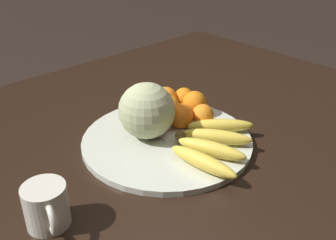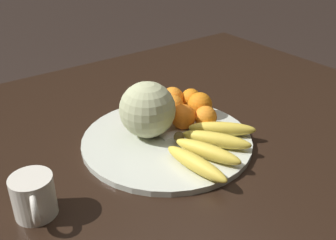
{
  "view_description": "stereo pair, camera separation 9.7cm",
  "coord_description": "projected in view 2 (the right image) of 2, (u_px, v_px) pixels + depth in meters",
  "views": [
    {
      "loc": [
        -0.57,
        -0.66,
        1.24
      ],
      "look_at": [
        0.0,
        -0.04,
        0.78
      ],
      "focal_mm": 42.0,
      "sensor_mm": 36.0,
      "label": 1
    },
    {
      "loc": [
        -0.5,
        -0.73,
        1.24
      ],
      "look_at": [
        0.0,
        -0.04,
        0.78
      ],
      "focal_mm": 42.0,
      "sensor_mm": 36.0,
      "label": 2
    }
  ],
  "objects": [
    {
      "name": "kitchen_table",
      "position": [
        157.0,
        159.0,
        1.06
      ],
      "size": [
        1.61,
        1.19,
        0.72
      ],
      "color": "black",
      "rests_on": "ground_plane"
    },
    {
      "name": "fruit_bowl",
      "position": [
        168.0,
        140.0,
        0.99
      ],
      "size": [
        0.43,
        0.43,
        0.01
      ],
      "color": "beige",
      "rests_on": "kitchen_table"
    },
    {
      "name": "melon",
      "position": [
        147.0,
        110.0,
        0.97
      ],
      "size": [
        0.14,
        0.14,
        0.14
      ],
      "color": "#B2B789",
      "rests_on": "fruit_bowl"
    },
    {
      "name": "banana_bunch",
      "position": [
        210.0,
        145.0,
        0.92
      ],
      "size": [
        0.25,
        0.24,
        0.04
      ],
      "rotation": [
        0.0,
        0.0,
        5.19
      ],
      "color": "#473819",
      "rests_on": "fruit_bowl"
    },
    {
      "name": "orange_front_left",
      "position": [
        172.0,
        107.0,
        1.07
      ],
      "size": [
        0.07,
        0.07,
        0.07
      ],
      "color": "orange",
      "rests_on": "fruit_bowl"
    },
    {
      "name": "orange_front_right",
      "position": [
        200.0,
        105.0,
        1.08
      ],
      "size": [
        0.07,
        0.07,
        0.07
      ],
      "color": "orange",
      "rests_on": "fruit_bowl"
    },
    {
      "name": "orange_mid_center",
      "position": [
        191.0,
        98.0,
        1.13
      ],
      "size": [
        0.06,
        0.06,
        0.06
      ],
      "color": "orange",
      "rests_on": "fruit_bowl"
    },
    {
      "name": "orange_back_left",
      "position": [
        206.0,
        117.0,
        1.02
      ],
      "size": [
        0.06,
        0.06,
        0.06
      ],
      "color": "orange",
      "rests_on": "fruit_bowl"
    },
    {
      "name": "orange_back_right",
      "position": [
        183.0,
        117.0,
        1.02
      ],
      "size": [
        0.07,
        0.07,
        0.07
      ],
      "color": "orange",
      "rests_on": "fruit_bowl"
    },
    {
      "name": "orange_top_small",
      "position": [
        151.0,
        105.0,
        1.08
      ],
      "size": [
        0.07,
        0.07,
        0.07
      ],
      "color": "orange",
      "rests_on": "fruit_bowl"
    },
    {
      "name": "orange_side_extra",
      "position": [
        173.0,
        98.0,
        1.12
      ],
      "size": [
        0.06,
        0.06,
        0.06
      ],
      "color": "orange",
      "rests_on": "fruit_bowl"
    },
    {
      "name": "produce_tag",
      "position": [
        174.0,
        134.0,
        1.0
      ],
      "size": [
        0.08,
        0.04,
        0.0
      ],
      "rotation": [
        0.0,
        0.0,
        -0.09
      ],
      "color": "white",
      "rests_on": "fruit_bowl"
    },
    {
      "name": "ceramic_mug",
      "position": [
        34.0,
        197.0,
        0.74
      ],
      "size": [
        0.08,
        0.11,
        0.09
      ],
      "rotation": [
        0.0,
        0.0,
        4.44
      ],
      "color": "beige",
      "rests_on": "kitchen_table"
    }
  ]
}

